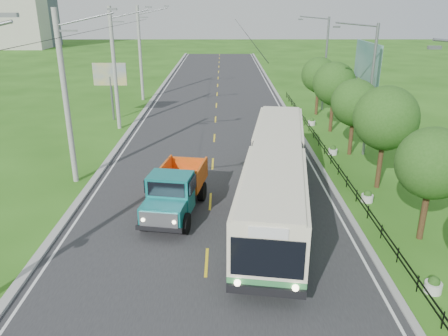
{
  "coord_description": "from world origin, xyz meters",
  "views": [
    {
      "loc": [
        0.7,
        -15.73,
        10.21
      ],
      "look_at": [
        0.75,
        6.2,
        1.9
      ],
      "focal_mm": 35.0,
      "sensor_mm": 36.0,
      "label": 1
    }
  ],
  "objects_px": {
    "tree_fourth": "(355,105)",
    "planter_far": "(312,122)",
    "pole_near": "(66,99)",
    "planter_near": "(367,197)",
    "planter_mid": "(333,150)",
    "bus": "(276,170)",
    "billboard_left": "(110,78)",
    "tree_second": "(432,166)",
    "pole_mid": "(115,69)",
    "streetlight_mid": "(369,86)",
    "dump_truck": "(175,188)",
    "tree_back": "(319,76)",
    "planter_front": "(433,285)",
    "pole_far": "(140,53)",
    "tree_third": "(385,121)",
    "tree_fifth": "(334,86)",
    "streetlight_far": "(324,61)"
  },
  "relations": [
    {
      "from": "pole_near",
      "to": "pole_mid",
      "type": "bearing_deg",
      "value": 90.0
    },
    {
      "from": "tree_third",
      "to": "planter_far",
      "type": "relative_size",
      "value": 8.96
    },
    {
      "from": "pole_mid",
      "to": "tree_second",
      "type": "bearing_deg",
      "value": -46.15
    },
    {
      "from": "planter_far",
      "to": "tree_back",
      "type": "bearing_deg",
      "value": 73.12
    },
    {
      "from": "bus",
      "to": "tree_fourth",
      "type": "bearing_deg",
      "value": 61.77
    },
    {
      "from": "streetlight_far",
      "to": "planter_mid",
      "type": "relative_size",
      "value": 13.54
    },
    {
      "from": "billboard_left",
      "to": "streetlight_mid",
      "type": "bearing_deg",
      "value": -26.4
    },
    {
      "from": "planter_front",
      "to": "bus",
      "type": "height_order",
      "value": "bus"
    },
    {
      "from": "planter_front",
      "to": "dump_truck",
      "type": "bearing_deg",
      "value": 147.26
    },
    {
      "from": "pole_near",
      "to": "billboard_left",
      "type": "relative_size",
      "value": 1.92
    },
    {
      "from": "tree_fifth",
      "to": "dump_truck",
      "type": "height_order",
      "value": "tree_fifth"
    },
    {
      "from": "tree_fourth",
      "to": "planter_front",
      "type": "relative_size",
      "value": 8.06
    },
    {
      "from": "tree_fourth",
      "to": "planter_near",
      "type": "xyz_separation_m",
      "value": [
        -1.26,
        -8.14,
        -3.3
      ]
    },
    {
      "from": "tree_back",
      "to": "planter_front",
      "type": "distance_m",
      "value": 28.37
    },
    {
      "from": "tree_back",
      "to": "tree_second",
      "type": "bearing_deg",
      "value": -90.0
    },
    {
      "from": "pole_far",
      "to": "bus",
      "type": "xyz_separation_m",
      "value": [
        11.74,
        -27.4,
        -3.08
      ]
    },
    {
      "from": "streetlight_far",
      "to": "planter_near",
      "type": "xyz_separation_m",
      "value": [
        -2.04,
        -22.0,
        -4.62
      ]
    },
    {
      "from": "tree_third",
      "to": "planter_mid",
      "type": "height_order",
      "value": "tree_third"
    },
    {
      "from": "planter_front",
      "to": "dump_truck",
      "type": "xyz_separation_m",
      "value": [
        -10.33,
        6.64,
        1.1
      ]
    },
    {
      "from": "tree_fifth",
      "to": "dump_truck",
      "type": "bearing_deg",
      "value": -126.78
    },
    {
      "from": "tree_fourth",
      "to": "billboard_left",
      "type": "height_order",
      "value": "tree_fourth"
    },
    {
      "from": "tree_second",
      "to": "tree_back",
      "type": "relative_size",
      "value": 0.96
    },
    {
      "from": "tree_second",
      "to": "planter_mid",
      "type": "bearing_deg",
      "value": 96.05
    },
    {
      "from": "tree_fifth",
      "to": "streetlight_mid",
      "type": "relative_size",
      "value": 0.64
    },
    {
      "from": "planter_mid",
      "to": "bus",
      "type": "height_order",
      "value": "bus"
    },
    {
      "from": "dump_truck",
      "to": "tree_fourth",
      "type": "bearing_deg",
      "value": 48.77
    },
    {
      "from": "pole_mid",
      "to": "streetlight_mid",
      "type": "relative_size",
      "value": 1.1
    },
    {
      "from": "pole_near",
      "to": "planter_near",
      "type": "distance_m",
      "value": 17.79
    },
    {
      "from": "pole_far",
      "to": "planter_far",
      "type": "bearing_deg",
      "value": -33.12
    },
    {
      "from": "pole_near",
      "to": "tree_third",
      "type": "distance_m",
      "value": 18.17
    },
    {
      "from": "pole_far",
      "to": "tree_back",
      "type": "distance_m",
      "value": 19.43
    },
    {
      "from": "pole_near",
      "to": "planter_far",
      "type": "height_order",
      "value": "pole_near"
    },
    {
      "from": "tree_third",
      "to": "pole_far",
      "type": "bearing_deg",
      "value": 126.09
    },
    {
      "from": "billboard_left",
      "to": "tree_second",
      "type": "bearing_deg",
      "value": -48.48
    },
    {
      "from": "tree_back",
      "to": "dump_truck",
      "type": "xyz_separation_m",
      "value": [
        -11.59,
        -21.5,
        -2.26
      ]
    },
    {
      "from": "tree_fifth",
      "to": "planter_near",
      "type": "distance_m",
      "value": 14.64
    },
    {
      "from": "streetlight_mid",
      "to": "dump_truck",
      "type": "relative_size",
      "value": 1.48
    },
    {
      "from": "tree_back",
      "to": "planter_mid",
      "type": "distance_m",
      "value": 12.66
    },
    {
      "from": "planter_mid",
      "to": "planter_far",
      "type": "bearing_deg",
      "value": 90.0
    },
    {
      "from": "tree_back",
      "to": "planter_mid",
      "type": "bearing_deg",
      "value": -95.91
    },
    {
      "from": "tree_fourth",
      "to": "planter_far",
      "type": "distance_m",
      "value": 8.62
    },
    {
      "from": "streetlight_mid",
      "to": "pole_mid",
      "type": "bearing_deg",
      "value": 159.68
    },
    {
      "from": "streetlight_mid",
      "to": "planter_mid",
      "type": "relative_size",
      "value": 13.54
    },
    {
      "from": "pole_mid",
      "to": "streetlight_mid",
      "type": "xyz_separation_m",
      "value": [
        18.9,
        -7.0,
        -0.19
      ]
    },
    {
      "from": "streetlight_mid",
      "to": "planter_front",
      "type": "distance_m",
      "value": 16.78
    },
    {
      "from": "tree_fifth",
      "to": "tree_back",
      "type": "xyz_separation_m",
      "value": [
        -0.0,
        6.0,
        -0.2
      ]
    },
    {
      "from": "tree_fifth",
      "to": "planter_mid",
      "type": "bearing_deg",
      "value": -101.56
    },
    {
      "from": "streetlight_mid",
      "to": "planter_mid",
      "type": "xyz_separation_m",
      "value": [
        -2.04,
        -0.0,
        -4.62
      ]
    },
    {
      "from": "planter_near",
      "to": "planter_far",
      "type": "bearing_deg",
      "value": 90.0
    },
    {
      "from": "pole_mid",
      "to": "planter_far",
      "type": "height_order",
      "value": "pole_mid"
    }
  ]
}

